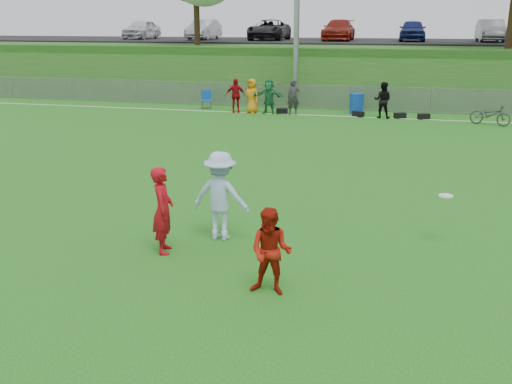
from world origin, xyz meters
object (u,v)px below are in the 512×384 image
(player_red_center, at_px, (271,252))
(recycling_bin, at_px, (357,104))
(frisbee, at_px, (446,196))
(player_blue, at_px, (221,196))
(player_red_left, at_px, (163,210))
(bicycle, at_px, (490,115))

(player_red_center, bearing_deg, recycling_bin, 93.89)
(player_red_center, xyz_separation_m, frisbee, (2.96, 3.11, 0.27))
(player_blue, xyz_separation_m, recycling_bin, (1.43, 17.87, -0.44))
(player_red_left, xyz_separation_m, recycling_bin, (2.31, 18.85, -0.37))
(player_red_center, bearing_deg, player_red_left, 156.41)
(player_red_left, distance_m, frisbee, 5.73)
(player_red_center, height_order, frisbee, player_red_center)
(player_red_left, distance_m, recycling_bin, 18.99)
(frisbee, bearing_deg, player_red_left, -161.19)
(frisbee, bearing_deg, player_blue, -169.12)
(player_blue, relative_size, recycling_bin, 1.87)
(frisbee, height_order, bicycle, frisbee)
(player_blue, bearing_deg, player_red_left, 51.66)
(player_red_left, height_order, recycling_bin, player_red_left)
(player_red_left, height_order, bicycle, player_red_left)
(player_red_left, relative_size, player_blue, 0.93)
(recycling_bin, bearing_deg, bicycle, -16.69)
(player_blue, xyz_separation_m, frisbee, (4.54, 0.87, 0.08))
(bicycle, bearing_deg, player_red_center, -174.50)
(player_red_left, bearing_deg, player_red_center, -134.28)
(frisbee, relative_size, bicycle, 0.17)
(player_red_center, distance_m, player_blue, 2.74)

